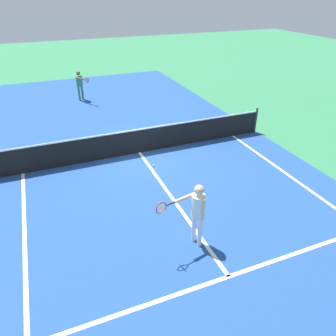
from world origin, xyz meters
The scene contains 9 objects.
ground_plane centered at (0.00, 0.00, 0.00)m, with size 60.00×60.00×0.00m, color #337F51.
court_surface_inbounds centered at (0.00, 0.00, 0.00)m, with size 10.62×24.40×0.00m, color #234C93.
line_sideline_left centered at (-4.11, -5.95, 0.00)m, with size 0.10×11.89×0.01m, color white.
line_service_near centered at (0.00, -6.40, 0.00)m, with size 8.22×0.10×0.01m, color white.
line_center_service centered at (0.00, -3.20, 0.00)m, with size 0.10×6.40×0.01m, color white.
net centered at (0.00, 0.00, 0.49)m, with size 10.46×0.09×1.07m.
player_near centered at (-0.22, -5.18, 1.05)m, with size 1.23×0.41×1.68m.
player_far centered at (-1.00, 7.24, 0.96)m, with size 0.59×1.13×1.56m.
tennis_ball_near_net centered at (0.15, -1.21, 0.03)m, with size 0.07×0.07×0.07m, color #CCE033.
Camera 1 is at (-3.06, -10.40, 5.53)m, focal length 34.19 mm.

